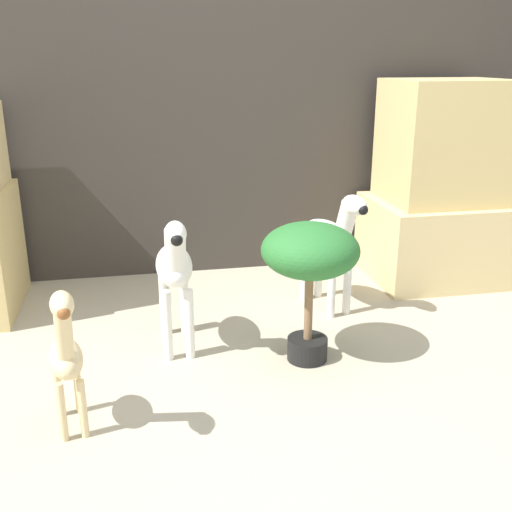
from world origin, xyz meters
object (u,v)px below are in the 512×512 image
Objects in this scene: zebra_left at (175,268)px; giraffe_figurine at (65,352)px; potted_palm_front at (310,258)px; zebra_right at (331,238)px.

zebra_left reaches higher than giraffe_figurine.
giraffe_figurine is at bearing -159.44° from potted_palm_front.
zebra_right reaches higher than giraffe_figurine.
zebra_left is 0.60m from potted_palm_front.
zebra_right is at bearing 63.00° from potted_palm_front.
zebra_left is at bearing 54.33° from giraffe_figurine.
zebra_left is (-0.82, -0.31, 0.00)m from zebra_right.
zebra_right is 1.00× the size of zebra_left.
potted_palm_front is (0.56, -0.21, 0.08)m from zebra_left.
zebra_right is at bearing 35.57° from giraffe_figurine.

